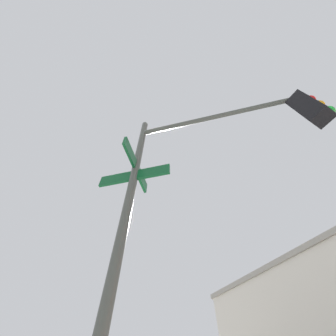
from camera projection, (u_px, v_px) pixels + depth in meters
name	position (u px, v px, depth m)	size (l,w,h in m)	color
traffic_signal_near	(224.00, 149.00, 2.90)	(2.60, 2.72, 5.20)	#474C47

